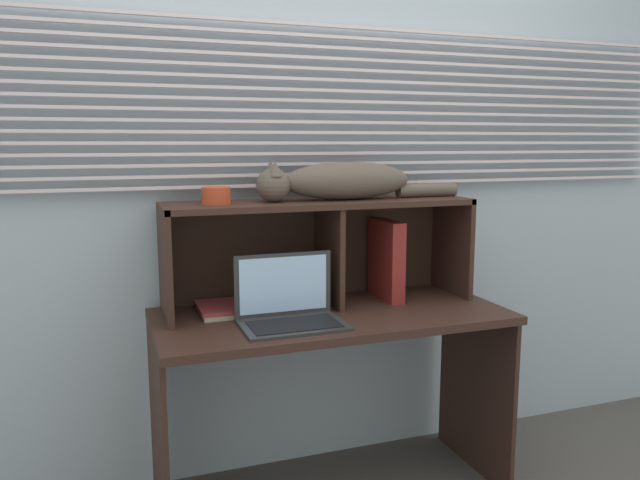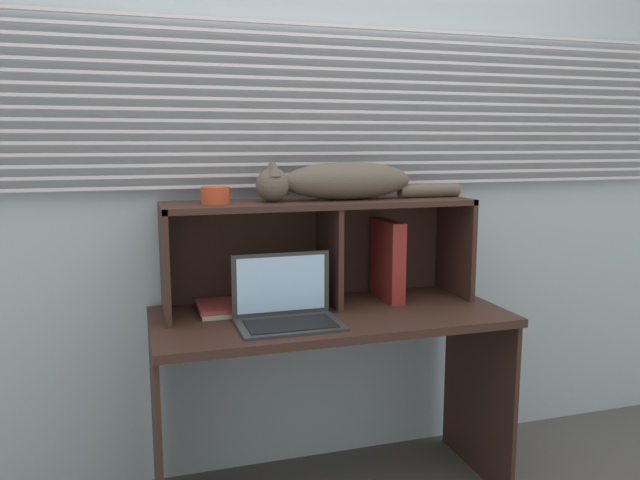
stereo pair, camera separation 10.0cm
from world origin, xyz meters
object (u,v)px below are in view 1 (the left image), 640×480
Objects in this scene: cat at (340,182)px; binder_upright at (386,259)px; laptop at (290,309)px; book_stack at (225,308)px; small_basket at (216,196)px.

binder_upright is (0.20, 0.00, -0.31)m from cat.
laptop is 0.28m from book_stack.
laptop is at bearing -156.20° from binder_upright.
laptop is (-0.27, -0.20, -0.42)m from cat.
binder_upright is at bearing 0.00° from cat.
book_stack is (-0.65, 0.00, -0.14)m from binder_upright.
book_stack is at bearing 179.66° from cat.
cat is at bearing -0.34° from book_stack.
laptop reaches higher than book_stack.
binder_upright is at bearing -0.23° from book_stack.
book_stack is 0.42m from small_basket.
cat reaches higher than binder_upright.
cat is 2.33× the size of laptop.
laptop is 1.12× the size of binder_upright.
laptop is 0.48m from small_basket.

